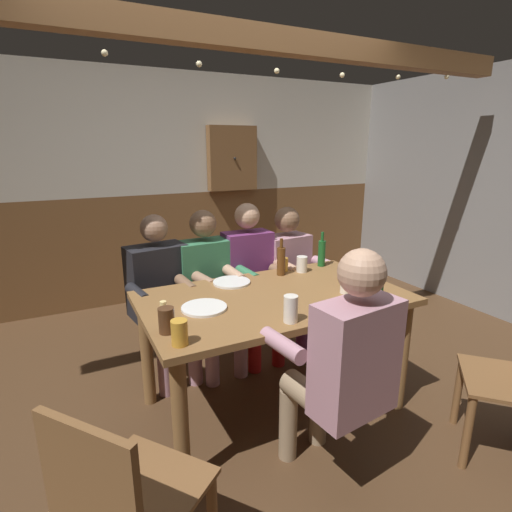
{
  "coord_description": "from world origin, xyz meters",
  "views": [
    {
      "loc": [
        -1.14,
        -2.06,
        1.68
      ],
      "look_at": [
        0.0,
        0.23,
        0.97
      ],
      "focal_mm": 28.15,
      "sensor_mm": 36.0,
      "label": 1
    }
  ],
  "objects_px": {
    "bottle_2": "(378,289)",
    "pint_glass_4": "(179,333)",
    "person_0": "(161,290)",
    "bottle_1": "(281,261)",
    "pint_glass_5": "(291,309)",
    "pint_glass_3": "(346,285)",
    "pint_glass_6": "(371,273)",
    "bottle_0": "(322,253)",
    "pint_glass_2": "(302,264)",
    "person_2": "(251,275)",
    "person_1": "(209,283)",
    "pint_glass_7": "(356,291)",
    "wall_dart_cabinet": "(232,158)",
    "plate_0": "(204,308)",
    "chair_empty_near_left": "(122,504)",
    "person_3": "(292,272)",
    "dining_table": "(274,312)",
    "pint_glass_8": "(167,320)",
    "table_candle": "(163,308)",
    "person_4": "(344,361)",
    "pint_glass_0": "(284,265)",
    "plate_1": "(232,282)",
    "pint_glass_1": "(367,285)"
  },
  "relations": [
    {
      "from": "person_0",
      "to": "person_3",
      "type": "relative_size",
      "value": 1.02
    },
    {
      "from": "person_3",
      "to": "pint_glass_3",
      "type": "relative_size",
      "value": 10.7
    },
    {
      "from": "person_4",
      "to": "bottle_0",
      "type": "relative_size",
      "value": 4.72
    },
    {
      "from": "pint_glass_5",
      "to": "pint_glass_2",
      "type": "bearing_deg",
      "value": 53.41
    },
    {
      "from": "pint_glass_0",
      "to": "pint_glass_4",
      "type": "bearing_deg",
      "value": -142.86
    },
    {
      "from": "chair_empty_near_left",
      "to": "bottle_1",
      "type": "xyz_separation_m",
      "value": [
        1.3,
        1.16,
        0.41
      ]
    },
    {
      "from": "person_2",
      "to": "person_1",
      "type": "bearing_deg",
      "value": 0.55
    },
    {
      "from": "person_0",
      "to": "bottle_0",
      "type": "distance_m",
      "value": 1.23
    },
    {
      "from": "bottle_1",
      "to": "chair_empty_near_left",
      "type": "bearing_deg",
      "value": -138.09
    },
    {
      "from": "chair_empty_near_left",
      "to": "pint_glass_2",
      "type": "relative_size",
      "value": 7.63
    },
    {
      "from": "pint_glass_0",
      "to": "pint_glass_8",
      "type": "relative_size",
      "value": 0.77
    },
    {
      "from": "pint_glass_8",
      "to": "person_4",
      "type": "bearing_deg",
      "value": -34.47
    },
    {
      "from": "plate_0",
      "to": "pint_glass_1",
      "type": "bearing_deg",
      "value": -14.15
    },
    {
      "from": "chair_empty_near_left",
      "to": "pint_glass_8",
      "type": "distance_m",
      "value": 0.8
    },
    {
      "from": "pint_glass_3",
      "to": "bottle_0",
      "type": "bearing_deg",
      "value": 69.3
    },
    {
      "from": "pint_glass_7",
      "to": "pint_glass_8",
      "type": "bearing_deg",
      "value": 174.4
    },
    {
      "from": "pint_glass_0",
      "to": "pint_glass_3",
      "type": "bearing_deg",
      "value": -78.17
    },
    {
      "from": "person_0",
      "to": "plate_1",
      "type": "relative_size",
      "value": 4.82
    },
    {
      "from": "person_1",
      "to": "wall_dart_cabinet",
      "type": "bearing_deg",
      "value": -122.59
    },
    {
      "from": "pint_glass_3",
      "to": "pint_glass_6",
      "type": "distance_m",
      "value": 0.29
    },
    {
      "from": "pint_glass_3",
      "to": "pint_glass_7",
      "type": "distance_m",
      "value": 0.16
    },
    {
      "from": "pint_glass_4",
      "to": "pint_glass_8",
      "type": "relative_size",
      "value": 0.94
    },
    {
      "from": "bottle_2",
      "to": "pint_glass_4",
      "type": "bearing_deg",
      "value": 179.59
    },
    {
      "from": "person_0",
      "to": "pint_glass_2",
      "type": "xyz_separation_m",
      "value": [
        0.95,
        -0.38,
        0.17
      ]
    },
    {
      "from": "person_3",
      "to": "plate_0",
      "type": "distance_m",
      "value": 1.24
    },
    {
      "from": "pint_glass_1",
      "to": "pint_glass_2",
      "type": "relative_size",
      "value": 1.23
    },
    {
      "from": "bottle_1",
      "to": "pint_glass_7",
      "type": "relative_size",
      "value": 1.91
    },
    {
      "from": "pint_glass_4",
      "to": "wall_dart_cabinet",
      "type": "distance_m",
      "value": 3.0
    },
    {
      "from": "bottle_1",
      "to": "pint_glass_5",
      "type": "relative_size",
      "value": 1.84
    },
    {
      "from": "person_4",
      "to": "pint_glass_5",
      "type": "relative_size",
      "value": 8.63
    },
    {
      "from": "person_0",
      "to": "pint_glass_2",
      "type": "bearing_deg",
      "value": 149.12
    },
    {
      "from": "person_3",
      "to": "pint_glass_6",
      "type": "xyz_separation_m",
      "value": [
        0.15,
        -0.77,
        0.19
      ]
    },
    {
      "from": "wall_dart_cabinet",
      "to": "pint_glass_6",
      "type": "bearing_deg",
      "value": -89.49
    },
    {
      "from": "pint_glass_4",
      "to": "bottle_2",
      "type": "bearing_deg",
      "value": -0.41
    },
    {
      "from": "chair_empty_near_left",
      "to": "bottle_2",
      "type": "distance_m",
      "value": 1.66
    },
    {
      "from": "dining_table",
      "to": "bottle_0",
      "type": "height_order",
      "value": "bottle_0"
    },
    {
      "from": "person_0",
      "to": "pint_glass_6",
      "type": "xyz_separation_m",
      "value": [
        1.23,
        -0.79,
        0.18
      ]
    },
    {
      "from": "person_2",
      "to": "wall_dart_cabinet",
      "type": "height_order",
      "value": "wall_dart_cabinet"
    },
    {
      "from": "plate_0",
      "to": "dining_table",
      "type": "bearing_deg",
      "value": 1.63
    },
    {
      "from": "person_0",
      "to": "bottle_1",
      "type": "bearing_deg",
      "value": 145.07
    },
    {
      "from": "pint_glass_7",
      "to": "wall_dart_cabinet",
      "type": "height_order",
      "value": "wall_dart_cabinet"
    },
    {
      "from": "pint_glass_5",
      "to": "dining_table",
      "type": "bearing_deg",
      "value": 73.79
    },
    {
      "from": "chair_empty_near_left",
      "to": "pint_glass_2",
      "type": "xyz_separation_m",
      "value": [
        1.47,
        1.16,
        0.36
      ]
    },
    {
      "from": "person_4",
      "to": "bottle_2",
      "type": "xyz_separation_m",
      "value": [
        0.5,
        0.33,
        0.17
      ]
    },
    {
      "from": "wall_dart_cabinet",
      "to": "plate_0",
      "type": "bearing_deg",
      "value": -117.12
    },
    {
      "from": "person_4",
      "to": "pint_glass_8",
      "type": "height_order",
      "value": "person_4"
    },
    {
      "from": "table_candle",
      "to": "bottle_1",
      "type": "bearing_deg",
      "value": 19.31
    },
    {
      "from": "person_1",
      "to": "plate_0",
      "type": "xyz_separation_m",
      "value": [
        -0.28,
        -0.71,
        0.12
      ]
    },
    {
      "from": "bottle_2",
      "to": "pint_glass_5",
      "type": "relative_size",
      "value": 1.64
    },
    {
      "from": "bottle_2",
      "to": "pint_glass_8",
      "type": "xyz_separation_m",
      "value": [
        -1.21,
        0.16,
        -0.02
      ]
    }
  ]
}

